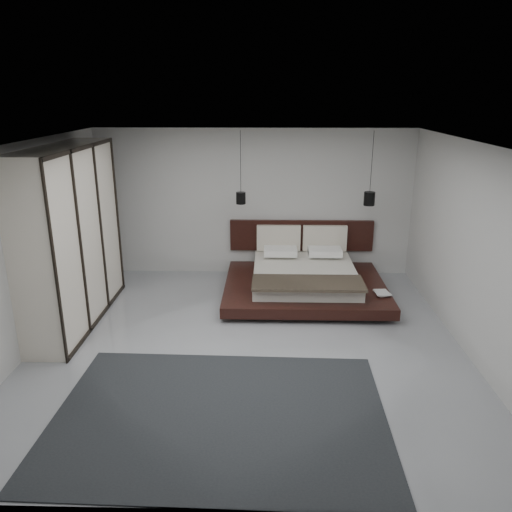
{
  "coord_description": "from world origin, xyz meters",
  "views": [
    {
      "loc": [
        0.27,
        -6.38,
        3.4
      ],
      "look_at": [
        0.08,
        1.2,
        0.92
      ],
      "focal_mm": 35.0,
      "sensor_mm": 36.0,
      "label": 1
    }
  ],
  "objects_px": {
    "rug": "(220,416)",
    "pendant_left": "(241,198)",
    "wardrobe": "(70,237)",
    "lattice_screen": "(93,214)",
    "pendant_right": "(369,199)",
    "bed": "(304,278)"
  },
  "relations": [
    {
      "from": "lattice_screen",
      "to": "wardrobe",
      "type": "bearing_deg",
      "value": -81.61
    },
    {
      "from": "pendant_left",
      "to": "wardrobe",
      "type": "bearing_deg",
      "value": -147.18
    },
    {
      "from": "pendant_left",
      "to": "wardrobe",
      "type": "xyz_separation_m",
      "value": [
        -2.48,
        -1.6,
        -0.29
      ]
    },
    {
      "from": "lattice_screen",
      "to": "pendant_left",
      "type": "relative_size",
      "value": 2.04
    },
    {
      "from": "bed",
      "to": "rug",
      "type": "bearing_deg",
      "value": -107.83
    },
    {
      "from": "wardrobe",
      "to": "rug",
      "type": "distance_m",
      "value": 3.71
    },
    {
      "from": "lattice_screen",
      "to": "rug",
      "type": "height_order",
      "value": "lattice_screen"
    },
    {
      "from": "lattice_screen",
      "to": "wardrobe",
      "type": "relative_size",
      "value": 0.95
    },
    {
      "from": "rug",
      "to": "bed",
      "type": "bearing_deg",
      "value": 72.17
    },
    {
      "from": "wardrobe",
      "to": "pendant_right",
      "type": "bearing_deg",
      "value": 18.6
    },
    {
      "from": "bed",
      "to": "wardrobe",
      "type": "distance_m",
      "value": 3.94
    },
    {
      "from": "rug",
      "to": "pendant_left",
      "type": "bearing_deg",
      "value": 89.64
    },
    {
      "from": "bed",
      "to": "wardrobe",
      "type": "relative_size",
      "value": 1.01
    },
    {
      "from": "lattice_screen",
      "to": "bed",
      "type": "height_order",
      "value": "lattice_screen"
    },
    {
      "from": "pendant_left",
      "to": "rug",
      "type": "xyz_separation_m",
      "value": [
        -0.03,
        -4.04,
        -1.62
      ]
    },
    {
      "from": "lattice_screen",
      "to": "pendant_left",
      "type": "height_order",
      "value": "pendant_left"
    },
    {
      "from": "bed",
      "to": "rug",
      "type": "distance_m",
      "value": 3.8
    },
    {
      "from": "rug",
      "to": "pendant_right",
      "type": "bearing_deg",
      "value": 60.4
    },
    {
      "from": "bed",
      "to": "pendant_right",
      "type": "bearing_deg",
      "value": 20.94
    },
    {
      "from": "pendant_left",
      "to": "pendant_right",
      "type": "height_order",
      "value": "same"
    },
    {
      "from": "bed",
      "to": "pendant_right",
      "type": "distance_m",
      "value": 1.81
    },
    {
      "from": "pendant_right",
      "to": "wardrobe",
      "type": "xyz_separation_m",
      "value": [
        -4.75,
        -1.6,
        -0.29
      ]
    }
  ]
}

